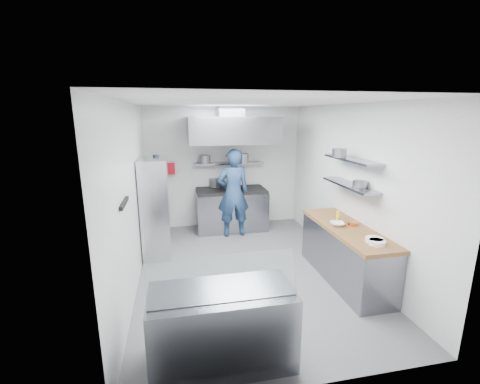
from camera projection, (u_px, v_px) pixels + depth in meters
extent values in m
plane|color=#4C4C4E|center=(247.00, 270.00, 5.54)|extent=(5.00, 5.00, 0.00)
plane|color=silver|center=(248.00, 102.00, 4.88)|extent=(5.00, 5.00, 0.00)
cube|color=white|center=(224.00, 167.00, 7.59)|extent=(3.60, 2.80, 0.02)
cube|color=white|center=(310.00, 256.00, 2.83)|extent=(3.60, 2.80, 0.02)
cube|color=white|center=(132.00, 197.00, 4.86)|extent=(2.80, 5.00, 0.02)
cube|color=white|center=(348.00, 187.00, 5.56)|extent=(2.80, 5.00, 0.02)
cube|color=gray|center=(231.00, 210.00, 7.46)|extent=(1.60, 0.80, 0.90)
cube|color=black|center=(231.00, 190.00, 7.34)|extent=(1.57, 0.78, 0.06)
cylinder|color=slate|center=(215.00, 182.00, 7.57)|extent=(0.29, 0.29, 0.20)
cylinder|color=slate|center=(227.00, 182.00, 7.56)|extent=(0.37, 0.37, 0.24)
cube|color=gray|center=(229.00, 163.00, 7.43)|extent=(1.60, 0.30, 0.04)
cylinder|color=slate|center=(205.00, 159.00, 7.27)|extent=(0.26, 0.26, 0.18)
cylinder|color=slate|center=(242.00, 159.00, 7.26)|extent=(0.28, 0.28, 0.22)
cube|color=gray|center=(232.00, 130.00, 6.85)|extent=(1.90, 1.15, 0.55)
cube|color=slate|center=(230.00, 112.00, 6.98)|extent=(0.55, 0.55, 0.24)
cube|color=red|center=(170.00, 169.00, 7.29)|extent=(0.22, 0.10, 0.26)
imported|color=navy|center=(233.00, 193.00, 6.94)|extent=(0.73, 0.50, 1.93)
cube|color=silver|center=(156.00, 207.00, 6.01)|extent=(0.50, 0.90, 1.85)
cube|color=white|center=(156.00, 213.00, 6.06)|extent=(0.14, 0.18, 0.16)
cube|color=yellow|center=(155.00, 185.00, 6.16)|extent=(0.13, 0.17, 0.15)
cylinder|color=black|center=(156.00, 159.00, 6.00)|extent=(0.11, 0.11, 0.18)
cube|color=black|center=(124.00, 203.00, 3.98)|extent=(0.04, 0.55, 0.05)
cube|color=gray|center=(345.00, 255.00, 5.16)|extent=(0.62, 2.00, 0.84)
cube|color=brown|center=(347.00, 228.00, 5.05)|extent=(0.65, 2.04, 0.06)
cylinder|color=white|center=(377.00, 242.00, 4.35)|extent=(0.22, 0.22, 0.06)
cylinder|color=white|center=(374.00, 240.00, 4.43)|extent=(0.24, 0.24, 0.06)
cylinder|color=#D7753C|center=(352.00, 224.00, 5.10)|extent=(0.16, 0.16, 0.06)
cylinder|color=yellow|center=(338.00, 216.00, 5.28)|extent=(0.06, 0.06, 0.18)
imported|color=white|center=(337.00, 224.00, 5.09)|extent=(0.28, 0.28, 0.05)
cube|color=gray|center=(349.00, 185.00, 5.22)|extent=(0.30, 1.30, 0.04)
cube|color=gray|center=(352.00, 159.00, 5.12)|extent=(0.30, 1.30, 0.04)
cylinder|color=slate|center=(360.00, 184.00, 4.97)|extent=(0.22, 0.22, 0.10)
cylinder|color=slate|center=(339.00, 153.00, 5.24)|extent=(0.23, 0.23, 0.14)
cube|color=gray|center=(222.00, 327.00, 3.40)|extent=(1.50, 0.70, 0.85)
cube|color=silver|center=(223.00, 277.00, 3.13)|extent=(1.47, 0.19, 0.42)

